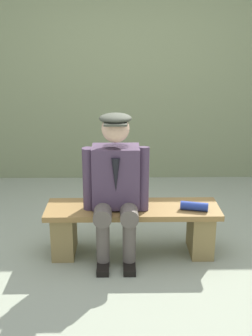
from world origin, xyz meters
name	(u,v)px	position (x,y,z in m)	size (l,w,h in m)	color
ground_plane	(132,252)	(0.00, 0.00, 0.00)	(30.00, 30.00, 0.00)	gray
bench	(133,224)	(0.00, 0.00, 0.27)	(1.49, 0.43, 0.43)	olive
seated_man	(116,181)	(0.14, 0.05, 0.68)	(0.56, 0.55, 1.25)	#443348
rolled_magazine	(194,206)	(-0.52, 0.08, 0.47)	(0.07, 0.07, 0.23)	navy
stadium_wall	(128,85)	(0.00, -2.19, 1.22)	(12.00, 0.24, 2.44)	#77815A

